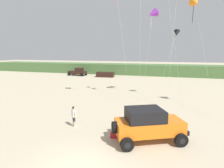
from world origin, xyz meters
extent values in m
cube|color=#4C703D|center=(-3.50, 41.78, 1.35)|extent=(90.00, 6.80, 2.71)
cube|color=orange|center=(3.09, 4.17, 1.01)|extent=(4.76, 3.58, 0.90)
cube|color=orange|center=(4.57, 4.89, 1.38)|extent=(1.73, 2.00, 0.12)
cube|color=black|center=(2.77, 4.01, 1.86)|extent=(2.84, 2.59, 0.80)
cube|color=black|center=(3.85, 4.54, 1.82)|extent=(0.82, 1.55, 0.72)
cube|color=black|center=(5.14, 5.17, 0.74)|extent=(0.97, 1.71, 0.28)
cylinder|color=black|center=(1.00, 3.15, 1.11)|extent=(0.61, 0.83, 0.77)
cylinder|color=black|center=(4.21, 5.86, 0.42)|extent=(0.89, 0.64, 0.84)
cylinder|color=black|center=(4.21, 5.86, 0.42)|extent=(0.48, 0.45, 0.38)
cylinder|color=black|center=(5.11, 4.01, 0.42)|extent=(0.89, 0.64, 0.84)
cylinder|color=black|center=(5.11, 4.01, 0.42)|extent=(0.48, 0.45, 0.38)
cylinder|color=black|center=(1.06, 4.33, 0.42)|extent=(0.89, 0.64, 0.84)
cylinder|color=black|center=(1.06, 4.33, 0.42)|extent=(0.48, 0.45, 0.38)
cylinder|color=black|center=(1.96, 2.48, 0.42)|extent=(0.89, 0.64, 0.84)
cylinder|color=black|center=(1.96, 2.48, 0.42)|extent=(0.48, 0.45, 0.38)
cylinder|color=#DBB28E|center=(-2.94, 4.99, 0.25)|extent=(0.14, 0.14, 0.49)
cylinder|color=#2D3347|center=(-2.94, 4.99, 0.64)|extent=(0.15, 0.15, 0.36)
cube|color=silver|center=(-2.91, 5.02, 0.05)|extent=(0.26, 0.27, 0.10)
cylinder|color=#DBB28E|center=(-2.78, 4.85, 0.25)|extent=(0.14, 0.14, 0.49)
cylinder|color=#2D3347|center=(-2.78, 4.85, 0.64)|extent=(0.15, 0.15, 0.36)
cube|color=silver|center=(-2.75, 4.87, 0.05)|extent=(0.26, 0.27, 0.10)
cube|color=silver|center=(-2.86, 4.92, 1.09)|extent=(0.47, 0.46, 0.54)
cylinder|color=#DBB28E|center=(-3.05, 5.09, 1.08)|extent=(0.09, 0.09, 0.56)
cylinder|color=silver|center=(-3.05, 5.09, 1.27)|extent=(0.11, 0.11, 0.16)
cylinder|color=#DBB28E|center=(-2.67, 4.75, 1.08)|extent=(0.09, 0.09, 0.56)
cylinder|color=silver|center=(-2.67, 4.75, 1.27)|extent=(0.11, 0.11, 0.16)
cylinder|color=#DBB28E|center=(-2.86, 4.92, 1.40)|extent=(0.10, 0.10, 0.08)
sphere|color=#DBB28E|center=(-2.86, 4.92, 1.54)|extent=(0.21, 0.21, 0.21)
sphere|color=black|center=(-2.87, 4.91, 1.56)|extent=(0.21, 0.21, 0.21)
cube|color=#B21E23|center=(0.76, 4.00, 0.19)|extent=(0.62, 0.46, 0.38)
cube|color=black|center=(-17.90, 34.83, 0.76)|extent=(4.74, 2.28, 0.76)
cube|color=black|center=(-17.35, 34.79, 1.56)|extent=(1.74, 1.93, 0.84)
cylinder|color=black|center=(-15.97, 35.73, 0.38)|extent=(0.78, 0.32, 0.76)
cylinder|color=black|center=(-16.14, 33.63, 0.38)|extent=(0.78, 0.32, 0.76)
cylinder|color=black|center=(-19.66, 36.03, 0.38)|extent=(0.78, 0.32, 0.76)
cylinder|color=black|center=(-19.83, 33.94, 0.38)|extent=(0.78, 0.32, 0.76)
cube|color=black|center=(-10.11, 34.03, 0.60)|extent=(4.31, 1.99, 1.20)
cylinder|color=silver|center=(4.45, 12.69, 7.57)|extent=(2.71, 2.31, 15.04)
cylinder|color=silver|center=(4.50, 13.87, 7.07)|extent=(0.62, 5.30, 14.05)
cone|color=purple|center=(1.95, 17.23, 10.64)|extent=(1.59, 1.82, 1.63)
cylinder|color=white|center=(1.80, 17.23, 9.53)|extent=(0.05, 0.11, 1.55)
cylinder|color=silver|center=(1.53, 16.55, 5.34)|extent=(0.85, 1.36, 10.59)
cylinder|color=silver|center=(-0.92, 13.36, 6.92)|extent=(2.21, 1.05, 13.74)
cone|color=orange|center=(6.65, 15.54, 11.20)|extent=(1.39, 1.48, 1.56)
cylinder|color=black|center=(6.50, 15.54, 10.01)|extent=(0.05, 0.35, 1.82)
cylinder|color=silver|center=(7.64, 13.55, 5.62)|extent=(2.01, 3.99, 11.15)
cone|color=black|center=(4.97, 17.20, 8.17)|extent=(0.77, 1.02, 1.05)
cylinder|color=green|center=(4.82, 17.20, 7.54)|extent=(0.05, 0.06, 0.82)
cylinder|color=silver|center=(3.88, 15.49, 4.11)|extent=(2.18, 3.42, 8.12)
cylinder|color=silver|center=(1.00, 13.60, 6.78)|extent=(0.75, 3.69, 13.46)
camera|label=1|loc=(4.04, -7.56, 5.86)|focal=29.54mm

